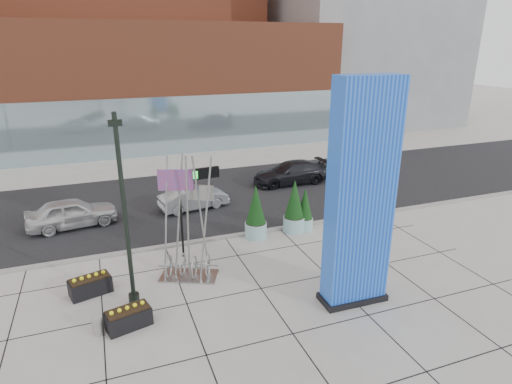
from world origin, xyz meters
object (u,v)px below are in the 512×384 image
object	(u,v)px
blue_pylon	(360,201)
car_silver_mid	(194,198)
public_art_sculpture	(188,247)
concrete_bollard	(97,325)
lamp_post	(127,233)
overhead_street_sign	(195,182)
car_white_west	(72,213)

from	to	relation	value
blue_pylon	car_silver_mid	distance (m)	12.43
blue_pylon	public_art_sculpture	distance (m)	7.20
concrete_bollard	car_silver_mid	xyz separation A→B (m)	(5.58, 10.20, 0.33)
blue_pylon	lamp_post	bearing A→B (deg)	163.05
concrete_bollard	overhead_street_sign	size ratio (longest dim) A/B	0.16
car_white_west	car_silver_mid	bearing A→B (deg)	-95.23
concrete_bollard	car_white_west	distance (m)	9.96
lamp_post	public_art_sculpture	world-z (taller)	lamp_post
blue_pylon	car_white_west	world-z (taller)	blue_pylon
public_art_sculpture	car_silver_mid	world-z (taller)	public_art_sculpture
lamp_post	car_white_west	size ratio (longest dim) A/B	1.59
overhead_street_sign	car_silver_mid	distance (m)	6.46
overhead_street_sign	car_white_west	size ratio (longest dim) A/B	0.90
concrete_bollard	public_art_sculpture	bearing A→B (deg)	35.59
public_art_sculpture	car_silver_mid	distance (m)	7.83
lamp_post	public_art_sculpture	size ratio (longest dim) A/B	1.35
public_art_sculpture	car_white_west	world-z (taller)	public_art_sculpture
blue_pylon	car_silver_mid	size ratio (longest dim) A/B	2.06
concrete_bollard	car_white_west	size ratio (longest dim) A/B	0.15
car_white_west	car_silver_mid	size ratio (longest dim) A/B	1.12
lamp_post	car_white_west	bearing A→B (deg)	105.31
blue_pylon	car_silver_mid	xyz separation A→B (m)	(-3.59, 11.42, -3.36)
lamp_post	car_silver_mid	world-z (taller)	lamp_post
lamp_post	overhead_street_sign	size ratio (longest dim) A/B	1.76
car_white_west	car_silver_mid	world-z (taller)	car_white_west
blue_pylon	car_silver_mid	bearing A→B (deg)	108.66
blue_pylon	car_silver_mid	world-z (taller)	blue_pylon
blue_pylon	concrete_bollard	bearing A→B (deg)	173.66
lamp_post	public_art_sculpture	distance (m)	3.10
blue_pylon	overhead_street_sign	size ratio (longest dim) A/B	2.04
lamp_post	concrete_bollard	xyz separation A→B (m)	(-1.32, -1.36, -2.61)
lamp_post	concrete_bollard	size ratio (longest dim) A/B	10.68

